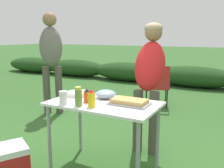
# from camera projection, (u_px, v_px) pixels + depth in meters

# --- Properties ---
(shrub_hedge) EXTENTS (14.40, 0.90, 0.57)m
(shrub_hedge) POSITION_uv_depth(u_px,v_px,m) (194.00, 77.00, 6.87)
(shrub_hedge) COLOR #1E4219
(shrub_hedge) RESTS_ON ground
(folding_table) EXTENTS (1.10, 0.64, 0.74)m
(folding_table) POSITION_uv_depth(u_px,v_px,m) (104.00, 110.00, 2.51)
(folding_table) COLOR white
(folding_table) RESTS_ON ground
(food_tray) EXTENTS (0.38, 0.22, 0.06)m
(food_tray) POSITION_uv_depth(u_px,v_px,m) (129.00, 102.00, 2.41)
(food_tray) COLOR #9E9EA3
(food_tray) RESTS_ON folding_table
(plate_stack) EXTENTS (0.25, 0.25, 0.04)m
(plate_stack) POSITION_uv_depth(u_px,v_px,m) (78.00, 94.00, 2.78)
(plate_stack) COLOR white
(plate_stack) RESTS_ON folding_table
(mixing_bowl) EXTENTS (0.22, 0.22, 0.09)m
(mixing_bowl) POSITION_uv_depth(u_px,v_px,m) (106.00, 94.00, 2.66)
(mixing_bowl) COLOR #99B2CC
(mixing_bowl) RESTS_ON folding_table
(paper_cup_stack) EXTENTS (0.08, 0.08, 0.13)m
(paper_cup_stack) POSITION_uv_depth(u_px,v_px,m) (63.00, 98.00, 2.42)
(paper_cup_stack) COLOR white
(paper_cup_stack) RESTS_ON folding_table
(relish_jar) EXTENTS (0.07, 0.07, 0.18)m
(relish_jar) POSITION_uv_depth(u_px,v_px,m) (78.00, 97.00, 2.36)
(relish_jar) COLOR olive
(relish_jar) RESTS_ON folding_table
(mustard_bottle) EXTENTS (0.07, 0.07, 0.17)m
(mustard_bottle) POSITION_uv_depth(u_px,v_px,m) (91.00, 98.00, 2.32)
(mustard_bottle) COLOR yellow
(mustard_bottle) RESTS_ON folding_table
(hot_sauce_bottle) EXTENTS (0.06, 0.06, 0.14)m
(hot_sauce_bottle) POSITION_uv_depth(u_px,v_px,m) (87.00, 96.00, 2.49)
(hot_sauce_bottle) COLOR #CC4214
(hot_sauce_bottle) RESTS_ON folding_table
(standing_person_in_olive_jacket) EXTENTS (0.39, 0.49, 1.55)m
(standing_person_in_olive_jacket) POSITION_uv_depth(u_px,v_px,m) (150.00, 72.00, 2.98)
(standing_person_in_olive_jacket) COLOR #4C473D
(standing_person_in_olive_jacket) RESTS_ON ground
(standing_person_in_navy_coat) EXTENTS (0.49, 0.45, 1.79)m
(standing_person_in_navy_coat) POSITION_uv_depth(u_px,v_px,m) (51.00, 54.00, 4.38)
(standing_person_in_navy_coat) COLOR #4C473D
(standing_person_in_navy_coat) RESTS_ON ground
(camp_chair_green_behind_table) EXTENTS (0.64, 0.71, 0.83)m
(camp_chair_green_behind_table) POSITION_uv_depth(u_px,v_px,m) (157.00, 84.00, 4.87)
(camp_chair_green_behind_table) COLOR maroon
(camp_chair_green_behind_table) RESTS_ON ground
(cooler_box) EXTENTS (0.51, 0.58, 0.34)m
(cooler_box) POSITION_uv_depth(u_px,v_px,m) (1.00, 165.00, 2.41)
(cooler_box) COLOR #B21E1E
(cooler_box) RESTS_ON ground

